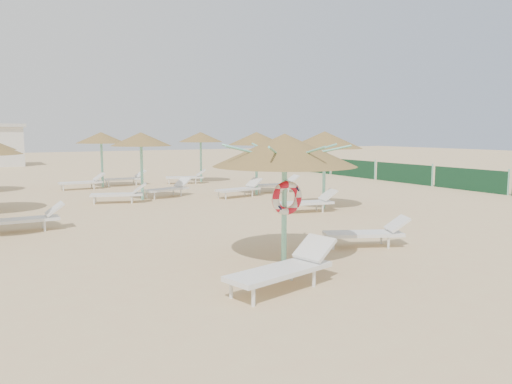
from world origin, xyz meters
TOP-DOWN VIEW (x-y plane):
  - ground at (0.00, 0.00)m, footprint 120.00×120.00m
  - main_palapa at (-0.03, -0.21)m, footprint 2.94×2.94m
  - lounger_main_a at (-1.02, -1.79)m, footprint 2.25×1.13m
  - lounger_main_b at (2.39, -0.12)m, footprint 2.02×1.34m
  - palapa_field at (-0.81, 10.85)m, footprint 14.97×13.80m
  - windbreak_fence at (14.00, 9.96)m, footprint 0.08×19.84m

SIDE VIEW (x-z plane):
  - ground at x=0.00m, z-range 0.00..0.00m
  - lounger_main_b at x=2.39m, z-range -0.02..0.69m
  - lounger_main_a at x=-1.02m, z-range -0.02..0.77m
  - windbreak_fence at x=14.00m, z-range -0.05..1.05m
  - palapa_field at x=-0.81m, z-range 0.92..3.64m
  - main_palapa at x=-0.03m, z-range 0.97..3.60m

